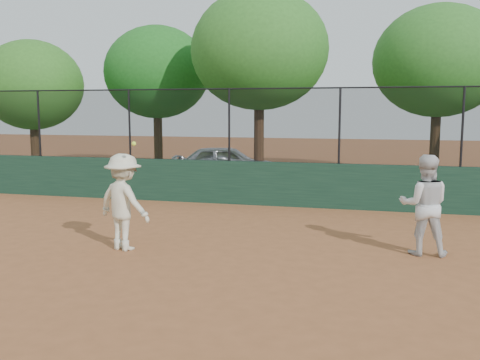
% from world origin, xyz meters
% --- Properties ---
extents(ground, '(80.00, 80.00, 0.00)m').
position_xyz_m(ground, '(0.00, 0.00, 0.00)').
color(ground, brown).
rests_on(ground, ground).
extents(back_wall, '(26.00, 0.20, 1.20)m').
position_xyz_m(back_wall, '(0.00, 6.00, 0.60)').
color(back_wall, '#1A3A28').
rests_on(back_wall, ground).
extents(grass_strip, '(36.00, 12.00, 0.01)m').
position_xyz_m(grass_strip, '(0.00, 12.00, 0.00)').
color(grass_strip, '#2D4816').
rests_on(grass_strip, ground).
extents(parked_car, '(4.18, 2.34, 1.35)m').
position_xyz_m(parked_car, '(-1.76, 10.16, 0.67)').
color(parked_car, '#B5B9BF').
rests_on(parked_car, ground).
extents(player_second, '(0.91, 0.72, 1.83)m').
position_xyz_m(player_second, '(4.34, 1.82, 0.91)').
color(player_second, silver).
rests_on(player_second, ground).
extents(player_main, '(1.33, 1.02, 2.07)m').
position_xyz_m(player_main, '(-1.07, 0.76, 0.91)').
color(player_main, beige).
rests_on(player_main, ground).
extents(fence_assembly, '(26.00, 0.06, 2.00)m').
position_xyz_m(fence_assembly, '(-0.03, 6.00, 2.24)').
color(fence_assembly, black).
rests_on(fence_assembly, back_wall).
extents(tree_0, '(4.32, 3.93, 5.49)m').
position_xyz_m(tree_0, '(-10.64, 11.51, 3.61)').
color(tree_0, '#462C19').
rests_on(tree_0, ground).
extents(tree_1, '(4.40, 4.00, 6.04)m').
position_xyz_m(tree_1, '(-5.48, 12.63, 4.12)').
color(tree_1, '#442D17').
rests_on(tree_1, ground).
extents(tree_2, '(4.88, 4.44, 6.80)m').
position_xyz_m(tree_2, '(-0.67, 10.54, 4.68)').
color(tree_2, '#432918').
rests_on(tree_2, ground).
extents(tree_3, '(4.69, 4.27, 6.38)m').
position_xyz_m(tree_3, '(5.50, 12.64, 4.34)').
color(tree_3, '#372312').
rests_on(tree_3, ground).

